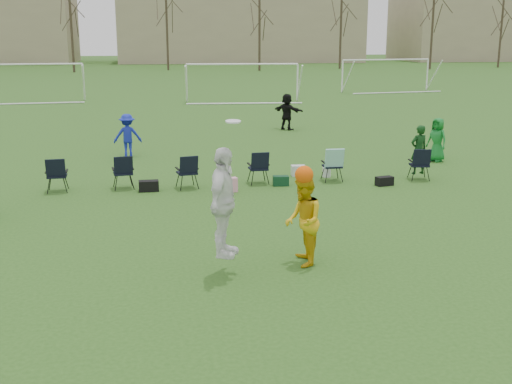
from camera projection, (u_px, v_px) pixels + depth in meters
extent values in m
plane|color=#2A531A|center=(260.00, 290.00, 11.00)|extent=(260.00, 260.00, 0.00)
imported|color=#1624AC|center=(128.00, 135.00, 22.93)|extent=(1.02, 0.63, 1.53)
imported|color=#147428|center=(437.00, 140.00, 22.02)|extent=(0.79, 0.88, 1.51)
imported|color=black|center=(287.00, 112.00, 29.40)|extent=(1.41, 1.46, 1.66)
imported|color=white|center=(223.00, 203.00, 11.34)|extent=(0.87, 1.26, 1.98)
imported|color=yellow|center=(303.00, 221.00, 12.03)|extent=(0.72, 0.89, 1.72)
sphere|color=#F3570C|center=(304.00, 175.00, 11.82)|extent=(0.34, 0.34, 0.34)
cylinder|color=white|center=(233.00, 121.00, 11.00)|extent=(0.27, 0.27, 0.05)
imported|color=#0F3712|center=(419.00, 150.00, 19.30)|extent=(0.60, 0.46, 1.49)
cube|color=black|center=(149.00, 186.00, 17.93)|extent=(0.56, 0.32, 0.30)
cube|color=pink|center=(231.00, 185.00, 17.84)|extent=(0.39, 0.28, 0.40)
cube|color=#0F391F|center=(281.00, 181.00, 18.61)|extent=(0.47, 0.32, 0.28)
cube|color=silver|center=(298.00, 170.00, 19.91)|extent=(0.43, 0.31, 0.32)
cylinder|color=white|center=(327.00, 172.00, 19.73)|extent=(0.26, 0.26, 0.30)
cube|color=black|center=(384.00, 181.00, 18.61)|extent=(0.55, 0.37, 0.26)
cube|color=black|center=(57.00, 175.00, 17.81)|extent=(0.63, 0.63, 0.96)
cube|color=black|center=(123.00, 172.00, 18.17)|extent=(0.68, 0.68, 0.96)
cube|color=black|center=(187.00, 172.00, 18.22)|extent=(0.71, 0.71, 0.96)
cube|color=black|center=(258.00, 167.00, 18.80)|extent=(0.64, 0.64, 0.96)
cube|color=black|center=(332.00, 165.00, 19.13)|extent=(0.60, 0.60, 0.96)
cube|color=black|center=(419.00, 164.00, 19.30)|extent=(0.68, 0.68, 0.96)
cylinder|color=white|center=(84.00, 82.00, 42.70)|extent=(0.12, 0.12, 2.40)
cylinder|color=white|center=(24.00, 64.00, 41.56)|extent=(7.28, 0.76, 0.12)
cylinder|color=white|center=(186.00, 83.00, 41.72)|extent=(0.12, 0.12, 2.40)
cylinder|color=white|center=(297.00, 82.00, 42.32)|extent=(0.12, 0.12, 2.40)
cylinder|color=white|center=(242.00, 64.00, 41.73)|extent=(7.29, 0.63, 0.12)
cylinder|color=white|center=(342.00, 76.00, 48.54)|extent=(0.12, 0.12, 2.40)
cylinder|color=white|center=(427.00, 75.00, 50.59)|extent=(0.12, 0.12, 2.40)
cylinder|color=white|center=(386.00, 60.00, 49.28)|extent=(7.25, 1.13, 0.12)
cylinder|color=#382B21|center=(71.00, 27.00, 73.88)|extent=(0.28, 0.28, 10.20)
cylinder|color=#382B21|center=(167.00, 23.00, 78.25)|extent=(0.28, 0.28, 11.40)
cylinder|color=#382B21|center=(259.00, 33.00, 77.30)|extent=(0.28, 0.28, 9.00)
cylinder|color=#382B21|center=(341.00, 28.00, 81.68)|extent=(0.28, 0.28, 10.20)
cylinder|color=#382B21|center=(433.00, 23.00, 80.30)|extent=(0.28, 0.28, 11.40)
cylinder|color=#382B21|center=(501.00, 33.00, 85.10)|extent=(0.28, 0.28, 9.00)
cube|color=tan|center=(239.00, 27.00, 103.60)|extent=(38.00, 16.00, 11.00)
cube|color=tan|center=(487.00, 21.00, 109.77)|extent=(30.00, 16.00, 13.00)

